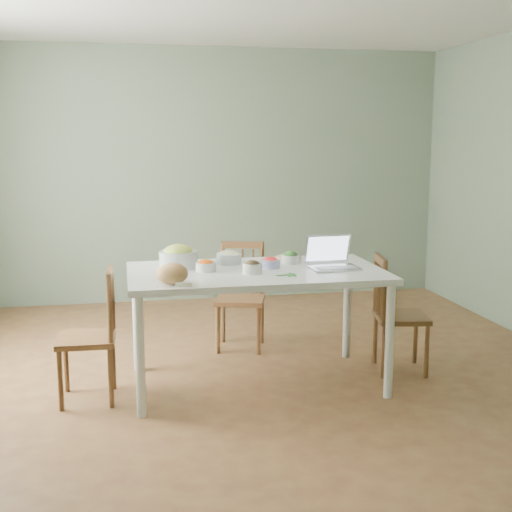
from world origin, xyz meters
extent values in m
cube|color=brown|center=(0.00, 0.00, 0.00)|extent=(5.00, 5.00, 0.00)
cube|color=slate|center=(0.00, 2.50, 1.35)|extent=(5.00, 0.00, 2.70)
cube|color=slate|center=(0.00, -2.50, 1.35)|extent=(5.00, 0.00, 2.70)
ellipsoid|color=#B6834F|center=(-0.69, -0.52, 0.90)|extent=(0.27, 0.27, 0.13)
cube|color=#FAEFCD|center=(-0.62, -0.62, 0.85)|extent=(0.11, 0.06, 0.03)
cylinder|color=tan|center=(0.26, 0.21, 0.85)|extent=(0.22, 0.22, 0.02)
camera|label=1|loc=(-0.99, -4.76, 1.76)|focal=47.41mm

